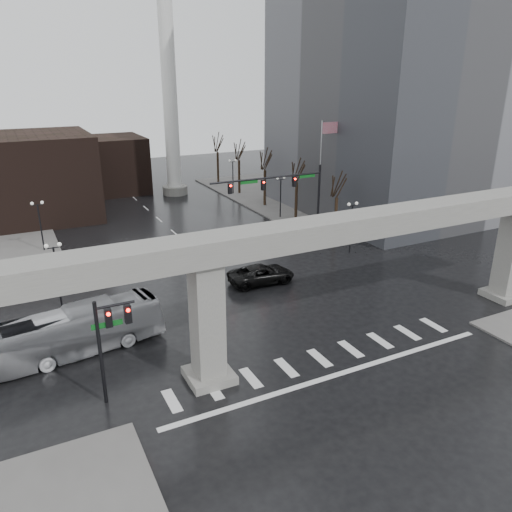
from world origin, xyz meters
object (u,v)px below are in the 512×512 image
object	(u,v)px
pickup_truck	(261,274)
city_bus	(76,331)
signal_mast_arm	(287,190)
far_car	(167,249)

from	to	relation	value
pickup_truck	city_bus	world-z (taller)	city_bus
signal_mast_arm	far_car	size ratio (longest dim) A/B	3.09
signal_mast_arm	pickup_truck	size ratio (longest dim) A/B	2.14
pickup_truck	far_car	size ratio (longest dim) A/B	1.44
city_bus	far_car	world-z (taller)	city_bus
pickup_truck	far_car	world-z (taller)	pickup_truck
pickup_truck	far_car	bearing A→B (deg)	29.68
signal_mast_arm	far_car	distance (m)	13.22
signal_mast_arm	pickup_truck	xyz separation A→B (m)	(-6.79, -7.59, -5.04)
far_car	pickup_truck	bearing A→B (deg)	-56.47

